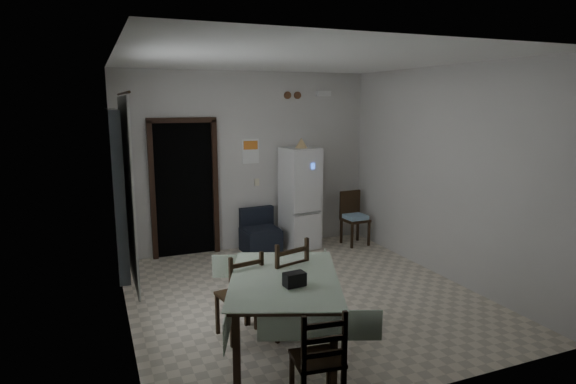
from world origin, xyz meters
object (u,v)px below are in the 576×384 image
(navy_seat, at_px, (261,231))
(corner_chair, at_px, (355,219))
(fridge, at_px, (300,198))
(dining_table, at_px, (284,317))
(dining_chair_far_left, at_px, (239,294))
(dining_chair_near_head, at_px, (317,357))
(dining_chair_far_right, at_px, (281,285))

(navy_seat, xyz_separation_m, corner_chair, (1.63, -0.24, 0.11))
(navy_seat, bearing_deg, fridge, -3.40)
(navy_seat, relative_size, dining_table, 0.46)
(navy_seat, relative_size, dining_chair_far_left, 0.75)
(dining_table, relative_size, dining_chair_near_head, 1.74)
(dining_chair_far_right, bearing_deg, dining_chair_near_head, 64.71)
(dining_table, xyz_separation_m, dining_chair_far_left, (-0.29, 0.54, 0.07))
(navy_seat, height_order, dining_chair_far_left, dining_chair_far_left)
(fridge, xyz_separation_m, corner_chair, (0.93, -0.24, -0.38))
(dining_chair_far_left, bearing_deg, dining_table, 106.79)
(dining_chair_far_right, xyz_separation_m, dining_chair_near_head, (-0.22, -1.34, -0.08))
(dining_table, bearing_deg, dining_chair_far_right, 93.51)
(dining_table, bearing_deg, navy_seat, 96.12)
(navy_seat, bearing_deg, dining_chair_far_left, -116.85)
(fridge, bearing_deg, corner_chair, -22.16)
(navy_seat, height_order, dining_chair_near_head, dining_chair_near_head)
(dining_table, distance_m, dining_chair_far_right, 0.53)
(dining_chair_far_left, bearing_deg, dining_chair_near_head, 88.16)
(navy_seat, xyz_separation_m, dining_table, (-0.86, -3.19, 0.05))
(dining_chair_far_right, bearing_deg, fridge, -133.48)
(navy_seat, bearing_deg, dining_chair_near_head, -106.26)
(dining_table, xyz_separation_m, dining_chair_near_head, (-0.06, -0.85, 0.04))
(corner_chair, relative_size, dining_chair_near_head, 1.04)
(corner_chair, bearing_deg, dining_chair_near_head, -127.22)
(fridge, bearing_deg, dining_chair_far_left, -132.84)
(dining_chair_far_right, bearing_deg, dining_table, 56.24)
(navy_seat, distance_m, dining_table, 3.31)
(fridge, distance_m, navy_seat, 0.85)
(corner_chair, distance_m, dining_chair_far_right, 3.40)
(corner_chair, distance_m, dining_chair_near_head, 4.58)
(fridge, bearing_deg, dining_table, -123.98)
(dining_chair_far_left, distance_m, dining_chair_far_right, 0.45)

